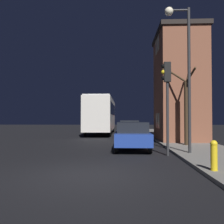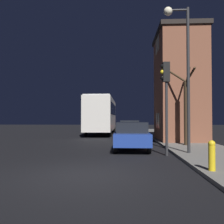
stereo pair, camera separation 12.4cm
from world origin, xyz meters
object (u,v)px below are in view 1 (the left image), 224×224
Objects in this scene: car_mid_lane at (129,129)px; traffic_light at (167,88)px; fire_hydrant at (214,155)px; streetlamp at (182,56)px; bus at (101,113)px; car_near_lane at (132,135)px; car_far_lane at (128,126)px; bare_tree at (187,109)px.

traffic_light is at bearing -81.43° from car_mid_lane.
streetlamp is at bearing 89.82° from fire_hydrant.
car_mid_lane is at bearing -63.53° from bus.
bus is at bearing 105.60° from traffic_light.
streetlamp reaches higher than car_mid_lane.
bus is 14.05m from car_near_lane.
traffic_light is 0.90× the size of car_far_lane.
fire_hydrant is (2.22, -13.63, -0.20)m from car_mid_lane.
car_mid_lane is 9.89m from car_far_lane.
car_mid_lane is 13.81m from fire_hydrant.
traffic_light reaches higher than car_near_lane.
streetlamp is at bearing -83.62° from car_far_lane.
fire_hydrant is (-1.03, -7.31, -1.67)m from bare_tree.
bus is at bearing 104.72° from fire_hydrant.
bare_tree is at bearing -63.13° from bus.
car_near_lane is at bearing 111.31° from fire_hydrant.
traffic_light reaches higher than car_mid_lane.
traffic_light is 0.37× the size of bus.
bare_tree reaches higher than bus.
streetlamp is 4.23m from bare_tree.
streetlamp is 1.64× the size of car_near_lane.
bus is 2.46× the size of car_far_lane.
car_near_lane is (-2.25, 1.82, -3.79)m from streetlamp.
streetlamp reaches higher than bus.
fire_hydrant is (2.18, -23.52, -0.11)m from car_far_lane.
bare_tree is 1.02× the size of car_mid_lane.
car_far_lane is (-2.19, 19.60, -3.86)m from streetlamp.
car_near_lane reaches higher than fire_hydrant.
bus is (-4.36, 15.63, -0.78)m from traffic_light.
streetlamp is 1.43× the size of bare_tree.
bus reaches higher than car_mid_lane.
car_mid_lane reaches higher than fire_hydrant.
car_mid_lane is (-1.48, 9.85, -2.25)m from traffic_light.
traffic_light is at bearing -116.66° from bare_tree.
car_near_lane is 4.53× the size of fire_hydrant.
car_far_lane is at bearing 94.18° from traffic_light.
traffic_light is at bearing 101.01° from fire_hydrant.
bare_tree is 3.92m from car_near_lane.
bus is (-6.13, 12.10, 0.00)m from bare_tree.
streetlamp is 20.10m from car_far_lane.
streetlamp is 0.58× the size of bus.
car_far_lane is at bearing 54.60° from bus.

